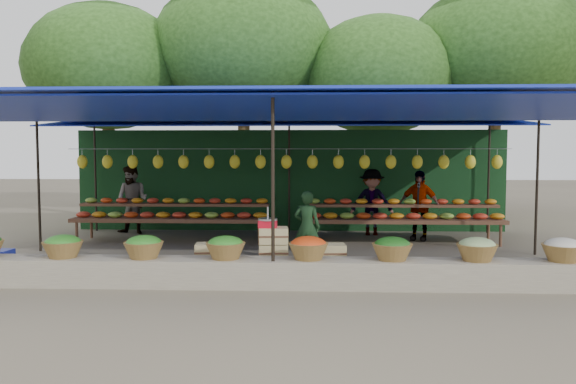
{
  "coord_description": "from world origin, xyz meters",
  "views": [
    {
      "loc": [
        0.54,
        -10.75,
        1.93
      ],
      "look_at": [
        0.08,
        0.2,
        1.17
      ],
      "focal_mm": 35.0,
      "sensor_mm": 36.0,
      "label": 1
    }
  ],
  "objects": [
    {
      "name": "ground",
      "position": [
        0.0,
        0.0,
        0.0
      ],
      "size": [
        60.0,
        60.0,
        0.0
      ],
      "primitive_type": "plane",
      "color": "brown",
      "rests_on": "ground"
    },
    {
      "name": "stone_curb",
      "position": [
        0.0,
        -2.75,
        0.2
      ],
      "size": [
        10.6,
        0.55,
        0.4
      ],
      "primitive_type": "cube",
      "color": "slate",
      "rests_on": "ground"
    },
    {
      "name": "stall_canopy",
      "position": [
        0.0,
        0.06,
        2.68
      ],
      "size": [
        10.8,
        6.6,
        2.82
      ],
      "color": "black",
      "rests_on": "ground"
    },
    {
      "name": "produce_baskets",
      "position": [
        -0.1,
        -2.75,
        0.56
      ],
      "size": [
        8.98,
        0.58,
        0.34
      ],
      "color": "brown",
      "rests_on": "stone_curb"
    },
    {
      "name": "netting_backdrop",
      "position": [
        0.0,
        3.15,
        1.25
      ],
      "size": [
        10.6,
        0.06,
        2.5
      ],
      "primitive_type": "cube",
      "color": "#194620",
      "rests_on": "ground"
    },
    {
      "name": "tree_row",
      "position": [
        0.5,
        6.09,
        4.7
      ],
      "size": [
        16.51,
        5.5,
        7.12
      ],
      "color": "#3C2B15",
      "rests_on": "ground"
    },
    {
      "name": "fruit_table_left",
      "position": [
        -2.49,
        1.35,
        0.61
      ],
      "size": [
        4.21,
        0.95,
        0.93
      ],
      "color": "#4F331F",
      "rests_on": "ground"
    },
    {
      "name": "fruit_table_right",
      "position": [
        2.51,
        1.35,
        0.61
      ],
      "size": [
        4.21,
        0.95,
        0.93
      ],
      "color": "#4F331F",
      "rests_on": "ground"
    },
    {
      "name": "crate_counter",
      "position": [
        -0.08,
        -2.06,
        0.31
      ],
      "size": [
        2.38,
        0.38,
        0.77
      ],
      "color": "tan",
      "rests_on": "ground"
    },
    {
      "name": "weighing_scale",
      "position": [
        -0.14,
        -2.06,
        0.85
      ],
      "size": [
        0.3,
        0.3,
        0.32
      ],
      "color": "red",
      "rests_on": "crate_counter"
    },
    {
      "name": "vendor_seated",
      "position": [
        0.47,
        -0.93,
        0.63
      ],
      "size": [
        0.51,
        0.37,
        1.27
      ],
      "primitive_type": "imported",
      "rotation": [
        0.0,
        0.0,
        2.98
      ],
      "color": "#19381C",
      "rests_on": "ground"
    },
    {
      "name": "customer_left",
      "position": [
        -3.73,
        2.42,
        0.82
      ],
      "size": [
        0.91,
        0.78,
        1.63
      ],
      "primitive_type": "imported",
      "rotation": [
        0.0,
        0.0,
        -0.22
      ],
      "color": "slate",
      "rests_on": "ground"
    },
    {
      "name": "customer_mid",
      "position": [
        1.96,
        2.45,
        0.78
      ],
      "size": [
        1.04,
        0.64,
        1.55
      ],
      "primitive_type": "imported",
      "rotation": [
        0.0,
        0.0,
        -0.06
      ],
      "color": "slate",
      "rests_on": "ground"
    },
    {
      "name": "customer_right",
      "position": [
        2.92,
        1.71,
        0.77
      ],
      "size": [
        0.98,
        0.73,
        1.55
      ],
      "primitive_type": "imported",
      "rotation": [
        0.0,
        0.0,
        -0.44
      ],
      "color": "slate",
      "rests_on": "ground"
    }
  ]
}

